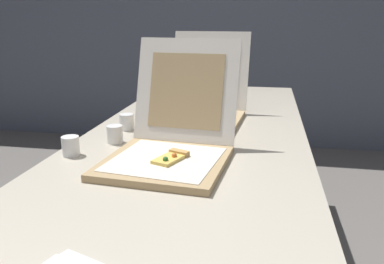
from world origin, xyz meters
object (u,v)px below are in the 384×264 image
object	(u,v)px
table	(195,146)
pizza_box_middle	(200,108)
cup_white_near_left	(71,146)
cup_white_near_center	(115,134)
pizza_box_front	(170,144)
cup_white_mid	(127,122)

from	to	relation	value
table	pizza_box_middle	distance (m)	0.25
cup_white_near_left	cup_white_near_center	distance (m)	0.18
pizza_box_middle	cup_white_near_left	world-z (taller)	pizza_box_middle
pizza_box_front	cup_white_near_left	distance (m)	0.33
pizza_box_middle	cup_white_near_center	xyz separation A→B (m)	(-0.25, -0.39, -0.02)
cup_white_mid	cup_white_near_center	distance (m)	0.17
table	cup_white_near_center	world-z (taller)	cup_white_near_center
pizza_box_middle	cup_white_near_center	size ratio (longest dim) A/B	7.40
pizza_box_middle	table	bearing A→B (deg)	-81.32
cup_white_mid	cup_white_near_center	bearing A→B (deg)	-84.51
table	pizza_box_middle	world-z (taller)	pizza_box_middle
cup_white_near_left	cup_white_near_center	bearing A→B (deg)	59.05
pizza_box_front	cup_white_mid	xyz separation A→B (m)	(-0.26, 0.31, -0.02)
pizza_box_front	cup_white_near_center	size ratio (longest dim) A/B	7.75
table	cup_white_near_left	size ratio (longest dim) A/B	35.64
table	pizza_box_front	xyz separation A→B (m)	(-0.03, -0.30, 0.10)
table	cup_white_near_center	distance (m)	0.32
cup_white_mid	table	bearing A→B (deg)	-3.87
cup_white_mid	cup_white_near_left	bearing A→B (deg)	-102.97
table	cup_white_near_left	xyz separation A→B (m)	(-0.36, -0.31, 0.08)
cup_white_near_center	pizza_box_front	bearing A→B (deg)	-30.63
cup_white_near_center	cup_white_mid	bearing A→B (deg)	95.49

